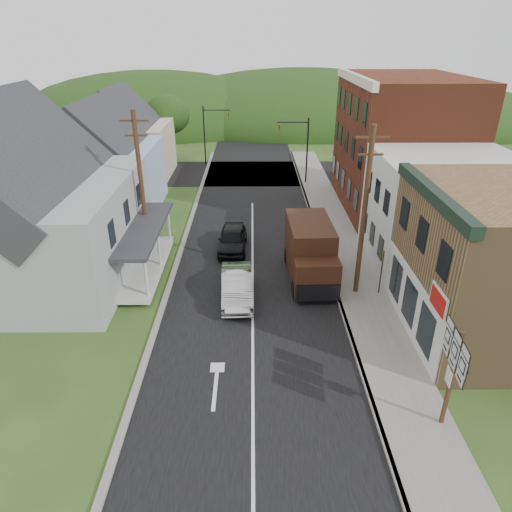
{
  "coord_description": "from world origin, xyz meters",
  "views": [
    {
      "loc": [
        0.01,
        -17.84,
        12.81
      ],
      "look_at": [
        0.19,
        3.65,
        2.2
      ],
      "focal_mm": 32.0,
      "sensor_mm": 36.0,
      "label": 1
    }
  ],
  "objects_px": {
    "dark_sedan": "(233,239)",
    "route_sign_cluster": "(453,366)",
    "delivery_van": "(310,252)",
    "silver_sedan": "(237,286)",
    "warning_sign": "(382,265)"
  },
  "relations": [
    {
      "from": "dark_sedan",
      "to": "delivery_van",
      "type": "distance_m",
      "value": 6.01
    },
    {
      "from": "dark_sedan",
      "to": "route_sign_cluster",
      "type": "xyz_separation_m",
      "value": [
        8.03,
        -14.85,
        1.96
      ]
    },
    {
      "from": "delivery_van",
      "to": "warning_sign",
      "type": "xyz_separation_m",
      "value": [
        3.51,
        -1.94,
        0.2
      ]
    },
    {
      "from": "dark_sedan",
      "to": "warning_sign",
      "type": "relative_size",
      "value": 1.65
    },
    {
      "from": "route_sign_cluster",
      "to": "delivery_van",
      "type": "bearing_deg",
      "value": 112.9
    },
    {
      "from": "silver_sedan",
      "to": "warning_sign",
      "type": "height_order",
      "value": "warning_sign"
    },
    {
      "from": "warning_sign",
      "to": "delivery_van",
      "type": "bearing_deg",
      "value": 170.16
    },
    {
      "from": "dark_sedan",
      "to": "delivery_van",
      "type": "bearing_deg",
      "value": -38.69
    },
    {
      "from": "silver_sedan",
      "to": "route_sign_cluster",
      "type": "height_order",
      "value": "route_sign_cluster"
    },
    {
      "from": "silver_sedan",
      "to": "route_sign_cluster",
      "type": "distance_m",
      "value": 11.75
    },
    {
      "from": "route_sign_cluster",
      "to": "warning_sign",
      "type": "bearing_deg",
      "value": 95.17
    },
    {
      "from": "dark_sedan",
      "to": "silver_sedan",
      "type": "bearing_deg",
      "value": -84.32
    },
    {
      "from": "dark_sedan",
      "to": "route_sign_cluster",
      "type": "height_order",
      "value": "route_sign_cluster"
    },
    {
      "from": "silver_sedan",
      "to": "warning_sign",
      "type": "distance_m",
      "value": 7.69
    },
    {
      "from": "delivery_van",
      "to": "warning_sign",
      "type": "bearing_deg",
      "value": -30.87
    }
  ]
}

